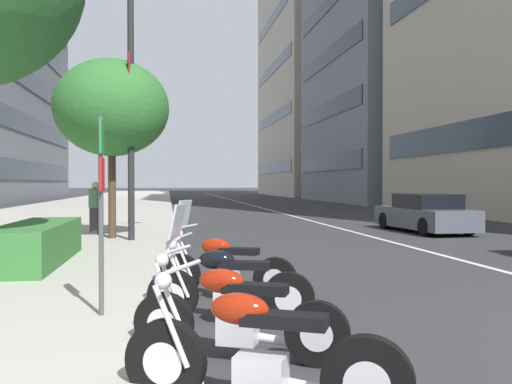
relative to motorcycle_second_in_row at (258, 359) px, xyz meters
name	(u,v)px	position (x,y,z in m)	size (l,w,h in m)	color
sidewalk_right_plaza	(85,211)	(30.21, 5.66, -0.35)	(160.00, 10.54, 0.15)	#B2ADA3
lane_centre_stripe	(258,207)	(35.21, -5.89, -0.42)	(110.00, 0.16, 0.01)	silver
motorcycle_second_in_row	(258,359)	(0.00, 0.00, 0.00)	(1.10, 2.07, 1.11)	black
motorcycle_nearest_camera	(235,318)	(1.31, 0.01, -0.01)	(1.04, 2.07, 1.09)	black
motorcycle_under_tarp	(227,287)	(2.73, -0.06, 0.02)	(0.82, 2.06, 1.48)	black
motorcycle_far_end_row	(224,269)	(4.14, -0.17, 0.02)	(1.04, 2.02, 1.49)	black
car_following_behind	(425,214)	(14.17, -8.42, 0.21)	(4.68, 1.96, 1.36)	#4C515B
parking_sign_by_curb	(101,191)	(2.75, 1.46, 1.23)	(0.32, 0.06, 2.40)	#47494C
street_lamp_with_banners	(145,69)	(11.57, 1.28, 4.52)	(1.26, 2.68, 7.91)	#232326
clipped_hedge_bed	(36,243)	(7.35, 3.26, 0.12)	(4.15, 1.10, 0.79)	#337033
street_tree_by_lamp_post	(112,108)	(12.19, 2.26, 3.49)	(3.30, 3.30, 5.18)	#473323
pedestrian_on_plaza	(95,208)	(13.56, 2.92, 0.55)	(0.46, 0.36, 1.64)	#2D2D33
office_tower_near_left	(331,25)	(71.75, -22.73, 24.22)	(26.12, 17.25, 49.30)	beige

